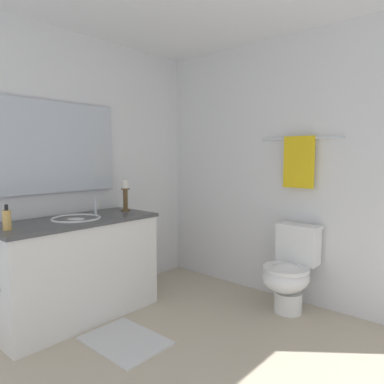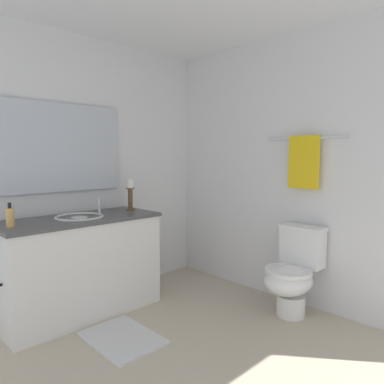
{
  "view_description": "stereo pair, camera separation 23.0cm",
  "coord_description": "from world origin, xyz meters",
  "views": [
    {
      "loc": [
        1.45,
        -1.77,
        1.35
      ],
      "look_at": [
        -0.45,
        0.39,
        1.06
      ],
      "focal_mm": 33.17,
      "sensor_mm": 36.0,
      "label": 1
    },
    {
      "loc": [
        1.61,
        -1.61,
        1.35
      ],
      "look_at": [
        -0.45,
        0.39,
        1.06
      ],
      "focal_mm": 33.17,
      "sensor_mm": 36.0,
      "label": 2
    }
  ],
  "objects": [
    {
      "name": "floor",
      "position": [
        0.0,
        0.0,
        -0.01
      ],
      "size": [
        3.0,
        2.64,
        0.02
      ],
      "primitive_type": "cube",
      "color": "beige",
      "rests_on": "ground"
    },
    {
      "name": "wall_back",
      "position": [
        0.0,
        1.32,
        1.23
      ],
      "size": [
        3.0,
        0.04,
        2.45
      ],
      "primitive_type": "cube",
      "color": "white",
      "rests_on": "ground"
    },
    {
      "name": "wall_left",
      "position": [
        -1.5,
        0.0,
        1.23
      ],
      "size": [
        0.04,
        2.64,
        2.45
      ],
      "primitive_type": "cube",
      "color": "white",
      "rests_on": "ground"
    },
    {
      "name": "vanity_cabinet",
      "position": [
        -1.18,
        -0.23,
        0.42
      ],
      "size": [
        0.58,
        1.33,
        0.84
      ],
      "color": "white",
      "rests_on": "ground"
    },
    {
      "name": "sink_basin",
      "position": [
        -1.18,
        -0.23,
        0.8
      ],
      "size": [
        0.4,
        0.4,
        0.24
      ],
      "color": "white",
      "rests_on": "vanity_cabinet"
    },
    {
      "name": "mirror",
      "position": [
        -1.46,
        -0.23,
        1.43
      ],
      "size": [
        0.02,
        1.14,
        0.78
      ],
      "primitive_type": "cube",
      "color": "silver"
    },
    {
      "name": "candle_holder_tall",
      "position": [
        -1.22,
        0.31,
        1.0
      ],
      "size": [
        0.09,
        0.09,
        0.3
      ],
      "color": "brown",
      "rests_on": "vanity_cabinet"
    },
    {
      "name": "soap_bottle",
      "position": [
        -1.13,
        -0.79,
        0.91
      ],
      "size": [
        0.06,
        0.06,
        0.18
      ],
      "color": "#E5B259",
      "rests_on": "vanity_cabinet"
    },
    {
      "name": "toilet",
      "position": [
        0.11,
        1.04,
        0.37
      ],
      "size": [
        0.39,
        0.54,
        0.75
      ],
      "color": "white",
      "rests_on": "ground"
    },
    {
      "name": "towel_bar",
      "position": [
        0.07,
        1.26,
        1.51
      ],
      "size": [
        0.77,
        0.02,
        0.02
      ],
      "primitive_type": "cylinder",
      "rotation": [
        0.0,
        1.57,
        0.0
      ],
      "color": "silver"
    },
    {
      "name": "towel_near_vanity",
      "position": [
        0.07,
        1.24,
        1.3
      ],
      "size": [
        0.28,
        0.03,
        0.46
      ],
      "primitive_type": "cube",
      "color": "yellow",
      "rests_on": "towel_bar"
    },
    {
      "name": "bath_mat",
      "position": [
        -0.55,
        -0.23,
        0.01
      ],
      "size": [
        0.6,
        0.44,
        0.02
      ],
      "primitive_type": "cube",
      "color": "silver",
      "rests_on": "ground"
    }
  ]
}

